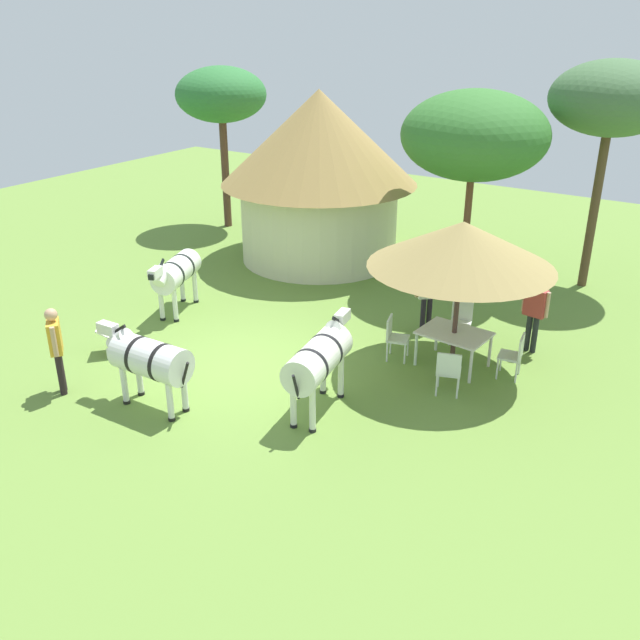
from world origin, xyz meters
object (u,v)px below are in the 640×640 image
(acacia_tree_right_background, at_px, (221,96))
(guest_behind_table, at_px, (535,308))
(zebra_nearest_camera, at_px, (149,359))
(thatched_hut, at_px, (319,169))
(acacia_tree_far_lawn, at_px, (612,100))
(zebra_by_umbrella, at_px, (319,358))
(acacia_tree_behind_hut, at_px, (475,136))
(patio_chair_near_hut, at_px, (394,335))
(patio_chair_near_lawn, at_px, (449,370))
(standing_watcher, at_px, (56,343))
(guest_beside_umbrella, at_px, (428,291))
(patio_dining_table, at_px, (454,336))
(patio_chair_east_end, at_px, (461,319))
(shade_umbrella, at_px, (462,245))
(striped_lounge_chair, at_px, (120,341))
(patio_chair_west_end, at_px, (515,353))
(zebra_toward_hut, at_px, (176,273))

(acacia_tree_right_background, bearing_deg, guest_behind_table, -18.17)
(zebra_nearest_camera, height_order, acacia_tree_right_background, acacia_tree_right_background)
(thatched_hut, xyz_separation_m, acacia_tree_far_lawn, (6.93, 1.93, 2.06))
(guest_behind_table, height_order, zebra_nearest_camera, guest_behind_table)
(thatched_hut, bearing_deg, zebra_by_umbrella, -56.72)
(thatched_hut, relative_size, acacia_tree_behind_hut, 1.11)
(patio_chair_near_hut, height_order, patio_chair_near_lawn, same)
(patio_chair_near_hut, distance_m, standing_watcher, 6.46)
(guest_beside_umbrella, bearing_deg, zebra_by_umbrella, -133.29)
(standing_watcher, bearing_deg, acacia_tree_behind_hut, 104.39)
(guest_behind_table, bearing_deg, guest_beside_umbrella, 15.76)
(patio_chair_near_hut, height_order, standing_watcher, standing_watcher)
(patio_dining_table, bearing_deg, acacia_tree_behind_hut, 110.13)
(zebra_nearest_camera, distance_m, acacia_tree_far_lawn, 12.12)
(thatched_hut, xyz_separation_m, patio_chair_near_hut, (4.75, -4.47, -2.06))
(guest_behind_table, distance_m, acacia_tree_right_background, 12.35)
(thatched_hut, xyz_separation_m, patio_chair_near_lawn, (6.28, -5.25, -2.06))
(thatched_hut, distance_m, acacia_tree_behind_hut, 4.53)
(patio_chair_east_end, distance_m, zebra_by_umbrella, 4.16)
(guest_beside_umbrella, bearing_deg, standing_watcher, -167.22)
(zebra_nearest_camera, bearing_deg, shade_umbrella, -43.03)
(thatched_hut, bearing_deg, guest_beside_umbrella, -31.33)
(guest_behind_table, height_order, striped_lounge_chair, guest_behind_table)
(patio_chair_west_end, bearing_deg, patio_chair_east_end, 48.13)
(zebra_by_umbrella, bearing_deg, patio_chair_near_hut, 76.68)
(patio_chair_west_end, distance_m, guest_behind_table, 1.40)
(striped_lounge_chair, xyz_separation_m, acacia_tree_far_lawn, (7.06, 9.28, 4.38))
(standing_watcher, distance_m, acacia_tree_right_background, 11.60)
(zebra_nearest_camera, distance_m, acacia_tree_behind_hut, 9.37)
(zebra_nearest_camera, bearing_deg, patio_chair_near_lawn, -54.16)
(standing_watcher, xyz_separation_m, zebra_by_umbrella, (4.34, 2.09, 0.01))
(standing_watcher, xyz_separation_m, zebra_toward_hut, (-0.87, 3.96, -0.04))
(guest_behind_table, xyz_separation_m, standing_watcher, (-6.75, -6.46, 0.04))
(patio_chair_west_end, xyz_separation_m, guest_behind_table, (-0.08, 1.32, 0.46))
(acacia_tree_right_background, bearing_deg, patio_chair_near_lawn, -30.89)
(striped_lounge_chair, bearing_deg, thatched_hut, 138.80)
(patio_dining_table, relative_size, acacia_tree_right_background, 0.28)
(thatched_hut, distance_m, patio_chair_west_end, 8.35)
(patio_chair_near_hut, relative_size, guest_behind_table, 0.55)
(patio_chair_east_end, height_order, striped_lounge_chair, patio_chair_east_end)
(patio_chair_near_lawn, relative_size, striped_lounge_chair, 0.94)
(patio_dining_table, distance_m, zebra_toward_hut, 6.60)
(zebra_nearest_camera, relative_size, zebra_toward_hut, 1.00)
(thatched_hut, bearing_deg, zebra_toward_hut, -96.94)
(patio_chair_near_hut, bearing_deg, zebra_toward_hut, -100.16)
(thatched_hut, height_order, guest_behind_table, thatched_hut)
(striped_lounge_chair, height_order, acacia_tree_far_lawn, acacia_tree_far_lawn)
(patio_chair_near_lawn, xyz_separation_m, acacia_tree_right_background, (-10.63, 6.36, 3.63))
(patio_chair_near_lawn, bearing_deg, patio_chair_east_end, 88.19)
(guest_beside_umbrella, relative_size, striped_lounge_chair, 1.66)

